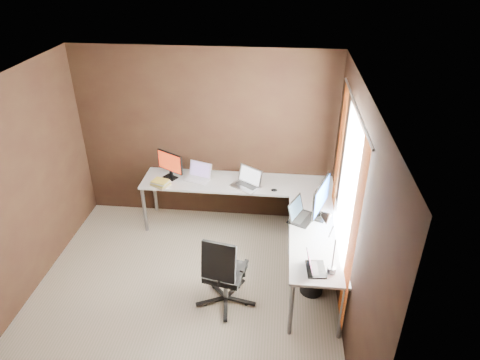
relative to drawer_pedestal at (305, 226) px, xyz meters
name	(u,v)px	position (x,y,z in m)	size (l,w,h in m)	color
room	(209,204)	(-1.09, -1.08, 0.98)	(3.60, 3.60, 2.50)	#B59F8D
desk	(262,204)	(-0.59, -0.11, 0.38)	(2.65, 2.25, 0.73)	white
drawer_pedestal	(305,226)	(0.00, 0.00, 0.00)	(0.42, 0.50, 0.60)	white
monitor_left	(170,164)	(-1.90, 0.38, 0.65)	(0.39, 0.25, 0.39)	black
monitor_right	(321,198)	(0.13, -0.40, 0.70)	(0.24, 0.56, 0.48)	black
laptop_white	(199,175)	(-1.50, 0.39, 0.48)	(0.40, 0.34, 0.23)	white
laptop_silver	(247,182)	(-0.81, 0.26, 0.48)	(0.46, 0.43, 0.25)	silver
laptop_black_big	(300,214)	(-0.11, -0.45, 0.48)	(0.38, 0.43, 0.24)	black
laptop_black_small	(314,267)	(0.01, -1.37, 0.47)	(0.21, 0.28, 0.18)	black
book_stack	(160,183)	(-1.99, 0.15, 0.47)	(0.30, 0.28, 0.07)	tan
mouse_left	(166,184)	(-1.91, 0.16, 0.45)	(0.08, 0.05, 0.03)	black
mouse_corner	(274,190)	(-0.44, 0.15, 0.45)	(0.09, 0.06, 0.03)	black
desk_lamp	(328,236)	(0.13, -1.32, 0.83)	(0.20, 0.23, 0.64)	slate
office_chair	(224,284)	(-0.93, -1.19, -0.02)	(0.54, 0.55, 0.96)	black
wastebasket	(312,281)	(0.07, -0.90, -0.14)	(0.27, 0.27, 0.31)	black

